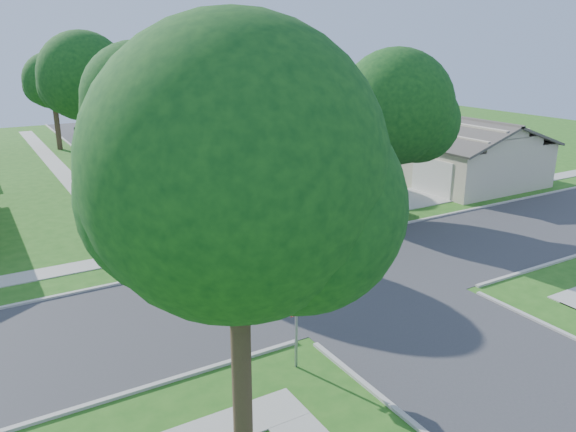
# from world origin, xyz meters

# --- Properties ---
(ground) EXTENTS (100.00, 100.00, 0.00)m
(ground) POSITION_xyz_m (0.00, 0.00, 0.00)
(ground) COLOR #265C19
(ground) RESTS_ON ground
(road_ns) EXTENTS (7.00, 100.00, 0.02)m
(road_ns) POSITION_xyz_m (0.00, 0.00, 0.00)
(road_ns) COLOR #333335
(road_ns) RESTS_ON ground
(sidewalk_ne) EXTENTS (1.20, 40.00, 0.04)m
(sidewalk_ne) POSITION_xyz_m (6.10, 26.00, 0.02)
(sidewalk_ne) COLOR #9E9B91
(sidewalk_ne) RESTS_ON ground
(sidewalk_nw) EXTENTS (1.20, 40.00, 0.04)m
(sidewalk_nw) POSITION_xyz_m (-6.10, 26.00, 0.02)
(sidewalk_nw) COLOR #9E9B91
(sidewalk_nw) RESTS_ON ground
(driveway) EXTENTS (8.80, 3.60, 0.05)m
(driveway) POSITION_xyz_m (7.90, 7.10, 0.03)
(driveway) COLOR #9E9B91
(driveway) RESTS_ON ground
(stop_sign_sw) EXTENTS (1.05, 0.80, 2.98)m
(stop_sign_sw) POSITION_xyz_m (-4.70, -4.70, 2.03)
(stop_sign_sw) COLOR gray
(stop_sign_sw) RESTS_ON ground
(stop_sign_ne) EXTENTS (1.05, 0.80, 2.98)m
(stop_sign_ne) POSITION_xyz_m (4.70, 4.70, 2.03)
(stop_sign_ne) COLOR gray
(stop_sign_ne) RESTS_ON ground
(tree_e_near) EXTENTS (4.97, 4.80, 8.28)m
(tree_e_near) POSITION_xyz_m (4.75, 9.01, 5.64)
(tree_e_near) COLOR #38281C
(tree_e_near) RESTS_ON ground
(tree_e_mid) EXTENTS (5.59, 5.40, 9.21)m
(tree_e_mid) POSITION_xyz_m (4.76, 21.01, 6.25)
(tree_e_mid) COLOR #38281C
(tree_e_mid) RESTS_ON ground
(tree_e_far) EXTENTS (5.17, 5.00, 8.72)m
(tree_e_far) POSITION_xyz_m (4.75, 34.01, 5.98)
(tree_e_far) COLOR #38281C
(tree_e_far) RESTS_ON ground
(tree_w_near) EXTENTS (5.38, 5.20, 8.97)m
(tree_w_near) POSITION_xyz_m (-4.64, 9.01, 6.12)
(tree_w_near) COLOR #38281C
(tree_w_near) RESTS_ON ground
(tree_w_mid) EXTENTS (5.80, 5.60, 9.56)m
(tree_w_mid) POSITION_xyz_m (-4.64, 21.01, 6.49)
(tree_w_mid) COLOR #38281C
(tree_w_mid) RESTS_ON ground
(tree_w_far) EXTENTS (4.76, 4.60, 8.04)m
(tree_w_far) POSITION_xyz_m (-4.65, 34.01, 5.51)
(tree_w_far) COLOR #38281C
(tree_w_far) RESTS_ON ground
(tree_sw_corner) EXTENTS (6.21, 6.00, 9.55)m
(tree_sw_corner) POSITION_xyz_m (-7.44, -6.99, 6.26)
(tree_sw_corner) COLOR #38281C
(tree_sw_corner) RESTS_ON ground
(tree_ne_corner) EXTENTS (5.80, 5.60, 8.66)m
(tree_ne_corner) POSITION_xyz_m (6.36, 4.21, 5.59)
(tree_ne_corner) COLOR #38281C
(tree_ne_corner) RESTS_ON ground
(house_ne_near) EXTENTS (8.42, 13.60, 4.23)m
(house_ne_near) POSITION_xyz_m (15.99, 11.00, 1.52)
(house_ne_near) COLOR #BEB096
(house_ne_near) RESTS_ON ground
(house_ne_far) EXTENTS (8.42, 13.60, 4.23)m
(house_ne_far) POSITION_xyz_m (15.99, 29.00, 1.52)
(house_ne_far) COLOR #BEB096
(house_ne_far) RESTS_ON ground
(car_driveway) EXTENTS (4.23, 2.68, 1.32)m
(car_driveway) POSITION_xyz_m (6.00, 5.50, 0.66)
(car_driveway) COLOR #5E1A13
(car_driveway) RESTS_ON ground
(car_curb_east) EXTENTS (1.68, 4.04, 1.37)m
(car_curb_east) POSITION_xyz_m (3.20, 33.31, 0.68)
(car_curb_east) COLOR black
(car_curb_east) RESTS_ON ground
(car_curb_west) EXTENTS (1.90, 4.48, 1.29)m
(car_curb_west) POSITION_xyz_m (-1.20, 40.30, 0.64)
(car_curb_west) COLOR black
(car_curb_west) RESTS_ON ground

